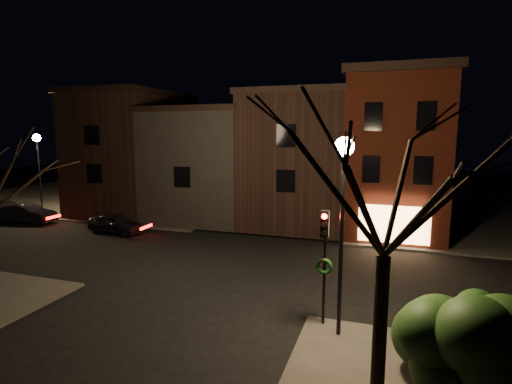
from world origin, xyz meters
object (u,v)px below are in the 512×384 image
at_px(bare_tree_right, 388,157).
at_px(evergreen_bush, 462,339).
at_px(street_lamp_near, 343,183).
at_px(traffic_signal, 324,250).
at_px(parked_car_b, 28,214).
at_px(parked_car_a, 116,223).
at_px(parked_car_c, 7,210).
at_px(street_lamp_far, 38,152).

xyz_separation_m(bare_tree_right, evergreen_bush, (2.00, 0.50, -4.60)).
xyz_separation_m(street_lamp_near, evergreen_bush, (3.30, -2.00, -3.64)).
xyz_separation_m(traffic_signal, parked_car_b, (-23.57, 9.37, -2.11)).
relative_size(bare_tree_right, parked_car_a, 2.17).
relative_size(parked_car_a, parked_car_c, 0.85).
bearing_deg(parked_car_c, traffic_signal, -106.27).
bearing_deg(parked_car_a, evergreen_bush, -115.23).
relative_size(bare_tree_right, evergreen_bush, 2.99).
bearing_deg(parked_car_b, bare_tree_right, -120.15).
bearing_deg(evergreen_bush, street_lamp_far, 153.52).
xyz_separation_m(street_lamp_near, parked_car_b, (-24.17, 9.86, -4.48)).
xyz_separation_m(street_lamp_near, parked_car_c, (-26.97, 10.50, -4.51)).
bearing_deg(traffic_signal, street_lamp_far, 154.55).
bearing_deg(traffic_signal, street_lamp_near, -39.37).
height_order(parked_car_b, parked_car_c, parked_car_b).
xyz_separation_m(traffic_signal, parked_car_a, (-15.25, 8.82, -2.14)).
distance_m(street_lamp_near, parked_car_c, 29.29).
relative_size(street_lamp_far, evergreen_bush, 2.28).
bearing_deg(traffic_signal, evergreen_bush, -32.58).
relative_size(street_lamp_far, parked_car_b, 1.52).
bearing_deg(bare_tree_right, parked_car_b, 154.11).
bearing_deg(bare_tree_right, evergreen_bush, 14.04).
relative_size(parked_car_b, parked_car_c, 0.92).
bearing_deg(parked_car_a, bare_tree_right, -119.22).
bearing_deg(parked_car_a, street_lamp_far, 78.19).
distance_m(bare_tree_right, parked_car_c, 31.59).
xyz_separation_m(street_lamp_far, evergreen_bush, (28.50, -14.20, -3.64)).
bearing_deg(evergreen_bush, parked_car_b, 156.65).
xyz_separation_m(bare_tree_right, parked_car_b, (-25.47, 12.36, -5.44)).
bearing_deg(traffic_signal, parked_car_c, 159.22).
bearing_deg(street_lamp_near, street_lamp_far, 154.17).
distance_m(evergreen_bush, parked_car_a, 22.26).
height_order(bare_tree_right, parked_car_c, bare_tree_right).
bearing_deg(parked_car_c, evergreen_bush, -107.93).
distance_m(bare_tree_right, evergreen_bush, 5.04).
bearing_deg(parked_car_b, street_lamp_far, 19.56).
distance_m(parked_car_a, parked_car_c, 11.18).
distance_m(parked_car_a, parked_car_b, 8.34).
bearing_deg(bare_tree_right, street_lamp_near, 117.47).
xyz_separation_m(bare_tree_right, parked_car_c, (-28.27, 13.00, -5.48)).
relative_size(bare_tree_right, parked_car_c, 1.85).
distance_m(street_lamp_far, parked_car_c, 5.13).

